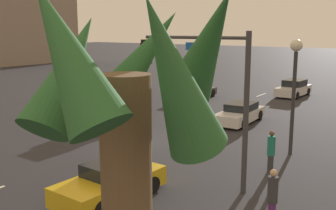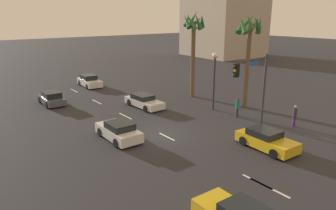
{
  "view_description": "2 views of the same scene",
  "coord_description": "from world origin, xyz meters",
  "px_view_note": "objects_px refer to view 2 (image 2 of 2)",
  "views": [
    {
      "loc": [
        16.58,
        13.55,
        6.01
      ],
      "look_at": [
        -0.88,
        1.52,
        1.94
      ],
      "focal_mm": 43.21,
      "sensor_mm": 36.0,
      "label": 1
    },
    {
      "loc": [
        18.3,
        -13.15,
        8.82
      ],
      "look_at": [
        -0.48,
        1.06,
        2.02
      ],
      "focal_mm": 33.41,
      "sensor_mm": 36.0,
      "label": 2
    }
  ],
  "objects_px": {
    "car_3": "(52,99)",
    "pedestrian_0": "(295,115)",
    "car_5": "(89,81)",
    "traffic_signal": "(255,80)",
    "palm_tree_0": "(249,36)",
    "streetlamp": "(215,70)",
    "car_0": "(144,101)",
    "palm_tree_2": "(193,34)",
    "pedestrian_2": "(237,107)",
    "car_4": "(119,131)",
    "car_2": "(266,140)"
  },
  "relations": [
    {
      "from": "palm_tree_0",
      "to": "pedestrian_0",
      "type": "bearing_deg",
      "value": -12.65
    },
    {
      "from": "car_2",
      "to": "car_4",
      "type": "bearing_deg",
      "value": -136.21
    },
    {
      "from": "car_5",
      "to": "palm_tree_2",
      "type": "distance_m",
      "value": 15.16
    },
    {
      "from": "car_0",
      "to": "pedestrian_0",
      "type": "height_order",
      "value": "pedestrian_0"
    },
    {
      "from": "car_0",
      "to": "car_5",
      "type": "xyz_separation_m",
      "value": [
        -12.21,
        -0.41,
        0.07
      ]
    },
    {
      "from": "streetlamp",
      "to": "car_5",
      "type": "bearing_deg",
      "value": -162.82
    },
    {
      "from": "car_0",
      "to": "pedestrian_2",
      "type": "distance_m",
      "value": 9.16
    },
    {
      "from": "car_5",
      "to": "palm_tree_0",
      "type": "bearing_deg",
      "value": 25.09
    },
    {
      "from": "pedestrian_0",
      "to": "palm_tree_0",
      "type": "bearing_deg",
      "value": 167.35
    },
    {
      "from": "car_2",
      "to": "streetlamp",
      "type": "relative_size",
      "value": 0.77
    },
    {
      "from": "car_0",
      "to": "streetlamp",
      "type": "height_order",
      "value": "streetlamp"
    },
    {
      "from": "car_3",
      "to": "pedestrian_0",
      "type": "xyz_separation_m",
      "value": [
        18.73,
        13.68,
        0.36
      ]
    },
    {
      "from": "traffic_signal",
      "to": "car_5",
      "type": "bearing_deg",
      "value": -170.48
    },
    {
      "from": "car_0",
      "to": "traffic_signal",
      "type": "distance_m",
      "value": 11.58
    },
    {
      "from": "car_3",
      "to": "palm_tree_2",
      "type": "xyz_separation_m",
      "value": [
        6.23,
        13.61,
        6.23
      ]
    },
    {
      "from": "pedestrian_0",
      "to": "palm_tree_0",
      "type": "height_order",
      "value": "palm_tree_0"
    },
    {
      "from": "traffic_signal",
      "to": "palm_tree_2",
      "type": "distance_m",
      "value": 11.62
    },
    {
      "from": "car_5",
      "to": "traffic_signal",
      "type": "height_order",
      "value": "traffic_signal"
    },
    {
      "from": "traffic_signal",
      "to": "palm_tree_0",
      "type": "relative_size",
      "value": 0.65
    },
    {
      "from": "car_4",
      "to": "car_5",
      "type": "distance_m",
      "value": 18.99
    },
    {
      "from": "pedestrian_0",
      "to": "car_0",
      "type": "bearing_deg",
      "value": -151.39
    },
    {
      "from": "car_5",
      "to": "streetlamp",
      "type": "height_order",
      "value": "streetlamp"
    },
    {
      "from": "car_4",
      "to": "palm_tree_0",
      "type": "height_order",
      "value": "palm_tree_0"
    },
    {
      "from": "palm_tree_0",
      "to": "palm_tree_2",
      "type": "xyz_separation_m",
      "value": [
        -6.2,
        -1.49,
        -0.1
      ]
    },
    {
      "from": "car_0",
      "to": "pedestrian_2",
      "type": "height_order",
      "value": "pedestrian_2"
    },
    {
      "from": "palm_tree_2",
      "to": "palm_tree_0",
      "type": "bearing_deg",
      "value": 13.47
    },
    {
      "from": "car_3",
      "to": "palm_tree_0",
      "type": "height_order",
      "value": "palm_tree_0"
    },
    {
      "from": "traffic_signal",
      "to": "car_2",
      "type": "bearing_deg",
      "value": -36.36
    },
    {
      "from": "streetlamp",
      "to": "car_0",
      "type": "bearing_deg",
      "value": -134.66
    },
    {
      "from": "car_0",
      "to": "car_2",
      "type": "distance_m",
      "value": 13.54
    },
    {
      "from": "streetlamp",
      "to": "palm_tree_2",
      "type": "relative_size",
      "value": 0.59
    },
    {
      "from": "car_4",
      "to": "palm_tree_2",
      "type": "xyz_separation_m",
      "value": [
        -6.2,
        12.62,
        6.21
      ]
    },
    {
      "from": "car_2",
      "to": "car_4",
      "type": "relative_size",
      "value": 1.01
    },
    {
      "from": "car_3",
      "to": "pedestrian_2",
      "type": "relative_size",
      "value": 2.18
    },
    {
      "from": "car_2",
      "to": "traffic_signal",
      "type": "bearing_deg",
      "value": 143.64
    },
    {
      "from": "streetlamp",
      "to": "pedestrian_0",
      "type": "height_order",
      "value": "streetlamp"
    },
    {
      "from": "palm_tree_0",
      "to": "palm_tree_2",
      "type": "bearing_deg",
      "value": -166.53
    },
    {
      "from": "car_2",
      "to": "palm_tree_0",
      "type": "bearing_deg",
      "value": 137.77
    },
    {
      "from": "car_0",
      "to": "car_4",
      "type": "relative_size",
      "value": 1.12
    },
    {
      "from": "car_4",
      "to": "streetlamp",
      "type": "relative_size",
      "value": 0.76
    },
    {
      "from": "car_3",
      "to": "car_4",
      "type": "bearing_deg",
      "value": 4.52
    },
    {
      "from": "car_3",
      "to": "palm_tree_2",
      "type": "distance_m",
      "value": 16.21
    },
    {
      "from": "car_4",
      "to": "palm_tree_2",
      "type": "distance_m",
      "value": 15.38
    },
    {
      "from": "car_2",
      "to": "pedestrian_2",
      "type": "xyz_separation_m",
      "value": [
        -5.78,
        3.71,
        0.34
      ]
    },
    {
      "from": "pedestrian_2",
      "to": "palm_tree_0",
      "type": "xyz_separation_m",
      "value": [
        -1.78,
        3.15,
        5.99
      ]
    },
    {
      "from": "car_5",
      "to": "pedestrian_0",
      "type": "height_order",
      "value": "pedestrian_0"
    },
    {
      "from": "car_2",
      "to": "car_5",
      "type": "distance_m",
      "value": 25.75
    },
    {
      "from": "car_5",
      "to": "traffic_signal",
      "type": "distance_m",
      "value": 23.3
    },
    {
      "from": "car_0",
      "to": "traffic_signal",
      "type": "bearing_deg",
      "value": 17.91
    },
    {
      "from": "pedestrian_0",
      "to": "car_3",
      "type": "bearing_deg",
      "value": -143.86
    }
  ]
}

